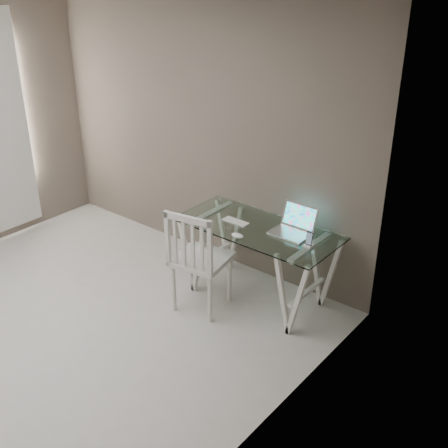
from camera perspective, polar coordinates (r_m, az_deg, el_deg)
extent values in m
plane|color=#B8B6B0|center=(5.08, -19.25, -11.85)|extent=(4.50, 4.50, 0.00)
cube|color=#61564C|center=(5.76, -2.29, 9.36)|extent=(4.00, 0.02, 2.70)
cube|color=#61564C|center=(3.00, -1.62, -7.31)|extent=(0.02, 4.50, 2.70)
cube|color=silver|center=(5.08, 3.44, -0.43)|extent=(1.50, 0.70, 0.01)
cube|color=silver|center=(5.55, -1.27, -2.33)|extent=(0.24, 0.62, 0.72)
cube|color=silver|center=(5.01, 8.46, -6.06)|extent=(0.24, 0.62, 0.72)
cube|color=silver|center=(5.07, -2.29, -3.57)|extent=(0.55, 0.55, 0.04)
cylinder|color=silver|center=(5.15, -5.13, -6.51)|extent=(0.04, 0.04, 0.48)
cylinder|color=silver|center=(4.98, -1.44, -7.63)|extent=(0.04, 0.04, 0.48)
cylinder|color=silver|center=(5.42, -2.98, -4.63)|extent=(0.04, 0.04, 0.48)
cylinder|color=silver|center=(5.26, 0.57, -5.62)|extent=(0.04, 0.04, 0.48)
cube|color=silver|center=(4.78, -3.64, -1.98)|extent=(0.46, 0.12, 0.52)
cube|color=silver|center=(4.98, 6.70, -0.98)|extent=(0.34, 0.24, 0.02)
cube|color=#19D899|center=(5.05, 7.71, 0.80)|extent=(0.34, 0.08, 0.22)
cube|color=silver|center=(5.17, 1.18, 0.24)|extent=(0.27, 0.12, 0.01)
ellipsoid|color=white|center=(4.89, 1.38, -1.18)|extent=(0.12, 0.07, 0.04)
cube|color=white|center=(4.79, 8.55, -2.21)|extent=(0.07, 0.07, 0.02)
cube|color=black|center=(4.77, 8.66, -1.47)|extent=(0.06, 0.03, 0.12)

